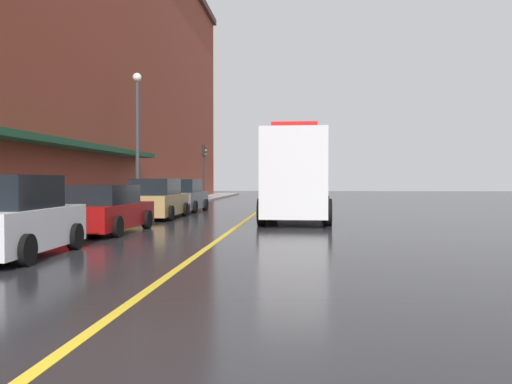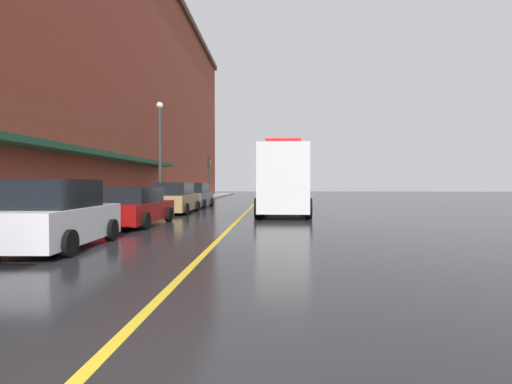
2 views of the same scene
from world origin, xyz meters
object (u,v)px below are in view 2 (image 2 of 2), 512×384
at_px(parked_car_2, 135,207).
at_px(parking_meter_1, 103,199).
at_px(parking_meter_0, 141,195).
at_px(box_truck, 283,181).
at_px(parked_car_3, 176,199).
at_px(parked_car_1, 57,216).
at_px(traffic_light_near, 209,170).
at_px(street_lamp_left, 160,143).
at_px(parked_car_4, 194,196).

height_order(parked_car_2, parking_meter_1, parked_car_2).
bearing_deg(parking_meter_0, box_truck, 11.89).
bearing_deg(parked_car_2, parked_car_3, 1.11).
xyz_separation_m(parked_car_1, traffic_light_near, (-1.29, 31.18, 2.32)).
xyz_separation_m(parked_car_2, traffic_light_near, (-1.31, 25.53, 2.43)).
height_order(parking_meter_1, traffic_light_near, traffic_light_near).
bearing_deg(parked_car_3, box_truck, -92.31).
relative_size(box_truck, parking_meter_1, 6.70).
bearing_deg(street_lamp_left, box_truck, -25.54).
distance_m(parked_car_1, parking_meter_1, 5.95).
bearing_deg(parking_meter_1, box_truck, 39.59).
height_order(box_truck, traffic_light_near, traffic_light_near).
xyz_separation_m(box_truck, parking_meter_0, (-7.50, -1.58, -0.75)).
xyz_separation_m(parked_car_3, parking_meter_1, (-1.37, -6.40, 0.24)).
bearing_deg(parked_car_3, parking_meter_0, 141.95).
bearing_deg(parking_meter_0, traffic_light_near, 89.83).
height_order(parked_car_2, parked_car_4, parked_car_4).
bearing_deg(parking_meter_1, traffic_light_near, 89.86).
bearing_deg(parked_car_2, parking_meter_0, 17.22).
bearing_deg(street_lamp_left, parking_meter_0, -83.72).
bearing_deg(parked_car_2, parking_meter_1, 85.61).
height_order(parked_car_1, parked_car_4, parked_car_1).
bearing_deg(box_truck, parking_meter_1, -49.11).
height_order(parked_car_3, box_truck, box_truck).
height_order(parked_car_1, parking_meter_1, parked_car_1).
height_order(parked_car_3, traffic_light_near, traffic_light_near).
relative_size(parked_car_1, parking_meter_1, 3.22).
bearing_deg(parked_car_4, parked_car_2, -177.94).
distance_m(parked_car_1, parking_meter_0, 10.50).
xyz_separation_m(parked_car_2, parked_car_3, (0.00, 6.54, 0.09)).
height_order(parked_car_1, parked_car_2, parked_car_1).
height_order(parked_car_4, traffic_light_near, traffic_light_near).
relative_size(parked_car_1, parked_car_3, 0.89).
distance_m(box_truck, parking_meter_1, 9.76).
bearing_deg(traffic_light_near, parked_car_2, -87.06).
relative_size(parked_car_1, box_truck, 0.48).
bearing_deg(parked_car_1, parked_car_3, -2.34).
distance_m(parked_car_4, street_lamp_left, 4.38).
bearing_deg(box_truck, parked_car_2, -42.75).
bearing_deg(traffic_light_near, parking_meter_0, -90.17).
xyz_separation_m(street_lamp_left, traffic_light_near, (0.66, 15.33, -1.24)).
xyz_separation_m(parked_car_1, box_truck, (6.14, 11.99, 0.98)).
bearing_deg(street_lamp_left, traffic_light_near, 87.53).
relative_size(parked_car_3, parked_car_4, 1.13).
relative_size(parked_car_2, box_truck, 0.54).
xyz_separation_m(parked_car_4, street_lamp_left, (-1.98, -1.55, 3.59)).
bearing_deg(parked_car_3, parked_car_4, -0.46).
distance_m(parked_car_1, street_lamp_left, 16.37).
height_order(box_truck, parking_meter_1, box_truck).
bearing_deg(parking_meter_0, parking_meter_1, -90.00).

